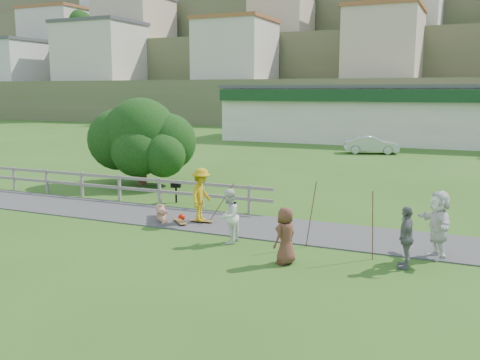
# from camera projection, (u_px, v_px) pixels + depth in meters

# --- Properties ---
(ground) EXTENTS (260.00, 260.00, 0.00)m
(ground) POSITION_uv_depth(u_px,v_px,m) (158.00, 228.00, 18.23)
(ground) COLOR #2C5618
(ground) RESTS_ON ground
(path) EXTENTS (34.00, 3.00, 0.04)m
(path) POSITION_uv_depth(u_px,v_px,m) (180.00, 218.00, 19.58)
(path) COLOR #3B3B3E
(path) RESTS_ON ground
(fence) EXTENTS (15.05, 0.10, 1.10)m
(fence) POSITION_uv_depth(u_px,v_px,m) (107.00, 183.00, 22.93)
(fence) COLOR slate
(fence) RESTS_ON ground
(strip_mall) EXTENTS (32.50, 10.75, 5.10)m
(strip_mall) POSITION_uv_depth(u_px,v_px,m) (407.00, 114.00, 47.73)
(strip_mall) COLOR beige
(strip_mall) RESTS_ON ground
(hillside) EXTENTS (220.00, 67.00, 47.50)m
(hillside) POSITION_uv_depth(u_px,v_px,m) (425.00, 36.00, 98.20)
(hillside) COLOR #516039
(hillside) RESTS_ON ground
(skater_rider) EXTENTS (0.79, 1.26, 1.87)m
(skater_rider) POSITION_uv_depth(u_px,v_px,m) (201.00, 197.00, 18.72)
(skater_rider) COLOR #BB9811
(skater_rider) RESTS_ON ground
(skater_fallen) EXTENTS (1.68, 1.38, 0.65)m
(skater_fallen) POSITION_uv_depth(u_px,v_px,m) (162.00, 213.00, 19.12)
(skater_fallen) COLOR tan
(skater_fallen) RESTS_ON ground
(spectator_a) EXTENTS (0.70, 0.87, 1.69)m
(spectator_a) POSITION_uv_depth(u_px,v_px,m) (229.00, 216.00, 16.31)
(spectator_a) COLOR white
(spectator_a) RESTS_ON ground
(spectator_b) EXTENTS (0.53, 1.03, 1.68)m
(spectator_b) POSITION_uv_depth(u_px,v_px,m) (406.00, 237.00, 14.01)
(spectator_b) COLOR slate
(spectator_b) RESTS_ON ground
(spectator_c) EXTENTS (0.72, 0.88, 1.57)m
(spectator_c) POSITION_uv_depth(u_px,v_px,m) (285.00, 236.00, 14.36)
(spectator_c) COLOR brown
(spectator_c) RESTS_ON ground
(spectator_d) EXTENTS (1.29, 1.86, 1.93)m
(spectator_d) POSITION_uv_depth(u_px,v_px,m) (438.00, 225.00, 14.81)
(spectator_d) COLOR silver
(spectator_d) RESTS_ON ground
(car_silver) EXTENTS (4.16, 2.36, 1.30)m
(car_silver) POSITION_uv_depth(u_px,v_px,m) (371.00, 145.00, 39.55)
(car_silver) COLOR #B8BDC1
(car_silver) RESTS_ON ground
(tree) EXTENTS (5.78, 5.78, 3.70)m
(tree) POSITION_uv_depth(u_px,v_px,m) (141.00, 148.00, 26.34)
(tree) COLOR black
(tree) RESTS_ON ground
(bbq) EXTENTS (0.48, 0.42, 0.86)m
(bbq) POSITION_uv_depth(u_px,v_px,m) (176.00, 192.00, 22.29)
(bbq) COLOR black
(bbq) RESTS_ON ground
(longboard_rider) EXTENTS (0.85, 0.29, 0.09)m
(longboard_rider) POSITION_uv_depth(u_px,v_px,m) (202.00, 222.00, 18.86)
(longboard_rider) COLOR brown
(longboard_rider) RESTS_ON ground
(longboard_fallen) EXTENTS (0.84, 0.84, 0.11)m
(longboard_fallen) POSITION_uv_depth(u_px,v_px,m) (180.00, 223.00, 18.75)
(longboard_fallen) COLOR brown
(longboard_fallen) RESTS_ON ground
(helmet) EXTENTS (0.25, 0.25, 0.25)m
(helmet) POSITION_uv_depth(u_px,v_px,m) (182.00, 217.00, 19.23)
(helmet) COLOR red
(helmet) RESTS_ON ground
(pole_rider) EXTENTS (0.03, 0.03, 1.74)m
(pole_rider) POSITION_uv_depth(u_px,v_px,m) (222.00, 199.00, 18.85)
(pole_rider) COLOR brown
(pole_rider) RESTS_ON ground
(pole_spec_left) EXTENTS (0.03, 0.03, 2.03)m
(pole_spec_left) POSITION_uv_depth(u_px,v_px,m) (311.00, 214.00, 15.85)
(pole_spec_left) COLOR brown
(pole_spec_left) RESTS_ON ground
(pole_spec_right) EXTENTS (0.03, 0.03, 1.94)m
(pole_spec_right) POSITION_uv_depth(u_px,v_px,m) (373.00, 225.00, 14.70)
(pole_spec_right) COLOR brown
(pole_spec_right) RESTS_ON ground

